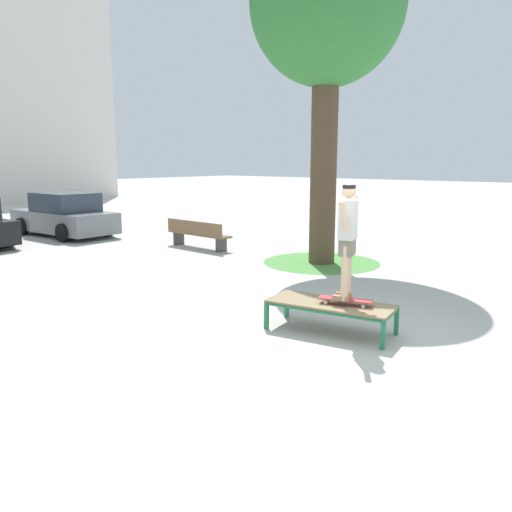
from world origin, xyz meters
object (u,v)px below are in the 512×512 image
skater (347,234)px  car_grey (64,216)px  skateboard (345,300)px  tree_near_right (327,8)px  park_bench (198,233)px  skate_box (331,306)px

skater → car_grey: bearing=78.4°
skateboard → tree_near_right: (4.44, 3.39, 5.58)m
skateboard → park_bench: size_ratio=0.34×
tree_near_right → park_bench: bearing=98.3°
skateboard → skate_box: bearing=100.8°
skate_box → skateboard: skateboard is taller
skate_box → park_bench: park_bench is taller
car_grey → park_bench: (1.21, -5.46, -0.24)m
car_grey → park_bench: car_grey is taller
car_grey → park_bench: size_ratio=1.77×
skate_box → tree_near_right: tree_near_right is taller
skater → park_bench: bearing=62.5°
skate_box → tree_near_right: size_ratio=0.24×
skate_box → skateboard: size_ratio=2.45×
skater → skateboard: bearing=-70.9°
skateboard → car_grey: car_grey is taller
skate_box → car_grey: size_ratio=0.47×
skate_box → tree_near_right: (4.49, 3.16, 5.70)m
skate_box → tree_near_right: 7.91m
skate_box → car_grey: 12.93m
car_grey → skateboard: bearing=-101.6°
tree_near_right → skater: bearing=-142.7°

